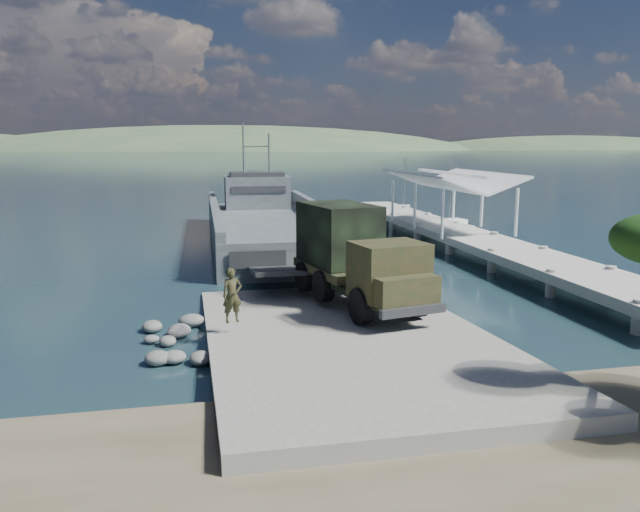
# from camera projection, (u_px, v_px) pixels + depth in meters

# --- Properties ---
(ground) EXTENTS (1400.00, 1400.00, 0.00)m
(ground) POSITION_uv_depth(u_px,v_px,m) (340.00, 337.00, 23.82)
(ground) COLOR #1C3944
(ground) RESTS_ON ground
(boat_ramp) EXTENTS (10.00, 18.00, 0.50)m
(boat_ramp) POSITION_uv_depth(u_px,v_px,m) (346.00, 339.00, 22.82)
(boat_ramp) COLOR slate
(boat_ramp) RESTS_ON ground
(shoreline_rocks) EXTENTS (3.20, 5.60, 0.90)m
(shoreline_rocks) POSITION_uv_depth(u_px,v_px,m) (174.00, 344.00, 23.05)
(shoreline_rocks) COLOR #5C5C59
(shoreline_rocks) RESTS_ON ground
(distant_headlands) EXTENTS (1000.00, 240.00, 48.00)m
(distant_headlands) POSITION_uv_depth(u_px,v_px,m) (248.00, 150.00, 572.98)
(distant_headlands) COLOR #395837
(distant_headlands) RESTS_ON ground
(pier) EXTENTS (6.40, 44.00, 6.10)m
(pier) POSITION_uv_depth(u_px,v_px,m) (455.00, 224.00, 44.24)
(pier) COLOR #989990
(pier) RESTS_ON ground
(landing_craft) EXTENTS (8.98, 33.12, 9.78)m
(landing_craft) POSITION_uv_depth(u_px,v_px,m) (269.00, 231.00, 46.58)
(landing_craft) COLOR #41494D
(landing_craft) RESTS_ON ground
(military_truck) EXTENTS (4.40, 9.24, 4.13)m
(military_truck) POSITION_uv_depth(u_px,v_px,m) (354.00, 255.00, 26.84)
(military_truck) COLOR black
(military_truck) RESTS_ON boat_ramp
(soldier) EXTENTS (0.82, 0.63, 2.00)m
(soldier) POSITION_uv_depth(u_px,v_px,m) (232.00, 306.00, 22.61)
(soldier) COLOR #222E19
(soldier) RESTS_ON boat_ramp
(sailboat_near) EXTENTS (2.34, 5.40, 6.37)m
(sailboat_near) POSITION_uv_depth(u_px,v_px,m) (450.00, 227.00, 52.49)
(sailboat_near) COLOR white
(sailboat_near) RESTS_ON ground
(sailboat_far) EXTENTS (2.90, 5.06, 5.93)m
(sailboat_far) POSITION_uv_depth(u_px,v_px,m) (404.00, 211.00, 64.32)
(sailboat_far) COLOR white
(sailboat_far) RESTS_ON ground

